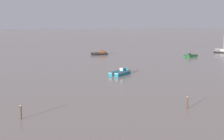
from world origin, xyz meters
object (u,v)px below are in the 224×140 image
object	(u,v)px
motorboat_moored_3	(122,73)
motorboat_moored_0	(189,56)
motorboat_moored_2	(102,54)
sailboat_moored_1	(222,52)
mooring_post_near	(187,103)
mooring_post_left	(21,112)

from	to	relation	value
motorboat_moored_3	motorboat_moored_0	bearing A→B (deg)	-1.71
motorboat_moored_0	motorboat_moored_2	distance (m)	27.89
sailboat_moored_1	mooring_post_near	world-z (taller)	sailboat_moored_1
motorboat_moored_3	mooring_post_near	bearing A→B (deg)	-135.46
motorboat_moored_3	mooring_post_near	size ratio (longest dim) A/B	3.46
mooring_post_left	motorboat_moored_3	bearing A→B (deg)	63.54
motorboat_moored_0	sailboat_moored_1	bearing A→B (deg)	179.59
motorboat_moored_0	mooring_post_near	xyz separation A→B (m)	(-20.62, -61.57, 0.53)
motorboat_moored_2	mooring_post_near	xyz separation A→B (m)	(4.99, -72.62, 0.46)
mooring_post_near	motorboat_moored_2	bearing A→B (deg)	93.93
motorboat_moored_0	sailboat_moored_1	xyz separation A→B (m)	(15.74, 12.93, 0.02)
sailboat_moored_1	mooring_post_near	xyz separation A→B (m)	(-36.35, -74.49, 0.51)
motorboat_moored_2	motorboat_moored_3	size ratio (longest dim) A/B	0.93
mooring_post_near	motorboat_moored_0	bearing A→B (deg)	71.49
mooring_post_near	mooring_post_left	distance (m)	20.56
motorboat_moored_0	mooring_post_left	size ratio (longest dim) A/B	2.94
motorboat_moored_2	sailboat_moored_1	xyz separation A→B (m)	(41.34, 1.88, -0.05)
mooring_post_left	sailboat_moored_1	bearing A→B (deg)	53.59
motorboat_moored_0	motorboat_moored_2	size ratio (longest dim) A/B	0.92
motorboat_moored_0	motorboat_moored_2	bearing A→B (deg)	-63.17
motorboat_moored_0	mooring_post_near	size ratio (longest dim) A/B	2.98
motorboat_moored_2	sailboat_moored_1	size ratio (longest dim) A/B	0.92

